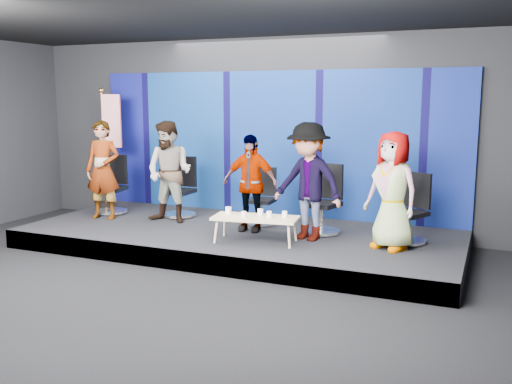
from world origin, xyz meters
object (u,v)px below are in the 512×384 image
Objects in this scene: chair_c at (262,206)px; mug_d at (269,214)px; panelist_a at (103,170)px; panelist_d at (308,182)px; flag_stand at (109,145)px; panelist_b at (169,172)px; chair_d at (323,211)px; mug_e at (285,214)px; panelist_c at (250,183)px; panelist_e at (392,191)px; mug_c at (260,212)px; chair_a at (112,194)px; chair_b at (181,197)px; chair_e at (410,220)px; mug_b at (244,214)px; coffee_table at (255,219)px; mug_a at (228,211)px.

chair_c reaches higher than mug_d.
mug_d is at bearing -17.52° from panelist_a.
flag_stand is (-4.35, 0.96, 0.34)m from panelist_d.
panelist_a is 2.88m from chair_c.
panelist_d is at bearing -4.77° from panelist_b.
panelist_d is (1.04, -0.70, 0.57)m from chair_c.
chair_d is 0.91m from mug_e.
mug_e is at bearing -15.36° from panelist_a.
panelist_a is at bearing -178.59° from panelist_c.
mug_e is at bearing -97.86° from chair_d.
panelist_e is at bearing 12.94° from mug_d.
chair_d is (2.66, 0.26, -0.51)m from panelist_b.
panelist_e reaches higher than mug_c.
chair_a is 1.00× the size of chair_b.
panelist_c is (2.93, -0.31, 0.43)m from chair_a.
panelist_b is at bearing -157.49° from panelist_e.
panelist_d is 1.26m from panelist_e.
mug_e is (0.38, 0.02, -0.00)m from mug_c.
chair_c is at bearing -159.67° from chair_e.
panelist_b is at bearing 176.42° from panelist_c.
chair_c is 10.99× the size of mug_b.
mug_b is 0.27m from mug_c.
coffee_table is at bearing 35.35° from mug_b.
panelist_b reaches higher than chair_a.
panelist_d reaches higher than chair_b.
flag_stand is at bearing 173.43° from chair_c.
panelist_b reaches higher than chair_b.
mug_c is at bearing -70.76° from chair_c.
mug_c is at bearing -177.25° from mug_e.
mug_a is 0.87m from mug_e.
chair_a is at bearing -172.47° from panelist_d.
chair_b reaches higher than chair_e.
chair_b is (1.15, 0.71, -0.51)m from panelist_a.
coffee_table is at bearing -130.46° from chair_e.
mug_c is at bearing -27.89° from chair_b.
mug_d is 1.04× the size of mug_e.
panelist_b reaches higher than panelist_a.
coffee_table is at bearing -130.02° from panelist_d.
panelist_a is 1.25m from panelist_b.
panelist_a is 1.00× the size of panelist_b.
mug_e is (2.40, -1.08, 0.08)m from chair_b.
chair_d is 1.23m from coffee_table.
chair_c is at bearing -0.76° from chair_b.
chair_c is 1.29m from mug_d.
panelist_d is at bearing 35.17° from coffee_table.
flag_stand reaches higher than panelist_b.
chair_a is at bearing -63.97° from flag_stand.
panelist_c is (1.52, -0.04, -0.09)m from panelist_b.
coffee_table is (1.98, -1.20, 0.00)m from chair_b.
panelist_d reaches higher than mug_b.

